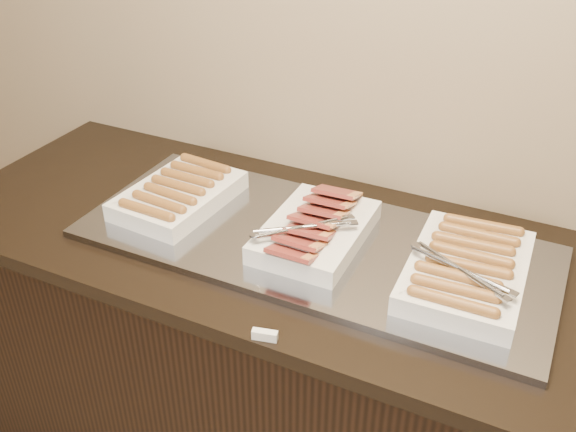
{
  "coord_description": "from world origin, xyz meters",
  "views": [
    {
      "loc": [
        0.55,
        0.89,
        1.83
      ],
      "look_at": [
        -0.05,
        2.13,
        0.97
      ],
      "focal_mm": 40.0,
      "sensor_mm": 36.0,
      "label": 1
    }
  ],
  "objects_px": {
    "dish_left": "(179,194)",
    "warming_tray": "(313,242)",
    "dish_right": "(466,269)",
    "counter": "(304,369)",
    "dish_center": "(315,230)"
  },
  "relations": [
    {
      "from": "warming_tray",
      "to": "dish_center",
      "type": "xyz_separation_m",
      "value": [
        0.01,
        -0.0,
        0.04
      ]
    },
    {
      "from": "dish_left",
      "to": "dish_right",
      "type": "relative_size",
      "value": 0.92
    },
    {
      "from": "dish_left",
      "to": "dish_right",
      "type": "xyz_separation_m",
      "value": [
        0.79,
        -0.0,
        0.0
      ]
    },
    {
      "from": "warming_tray",
      "to": "dish_left",
      "type": "xyz_separation_m",
      "value": [
        -0.4,
        0.0,
        0.04
      ]
    },
    {
      "from": "counter",
      "to": "warming_tray",
      "type": "bearing_deg",
      "value": 0.0
    },
    {
      "from": "warming_tray",
      "to": "dish_right",
      "type": "xyz_separation_m",
      "value": [
        0.39,
        -0.0,
        0.04
      ]
    },
    {
      "from": "warming_tray",
      "to": "dish_center",
      "type": "relative_size",
      "value": 3.26
    },
    {
      "from": "dish_left",
      "to": "dish_center",
      "type": "distance_m",
      "value": 0.41
    },
    {
      "from": "dish_right",
      "to": "dish_center",
      "type": "bearing_deg",
      "value": 178.4
    },
    {
      "from": "counter",
      "to": "dish_right",
      "type": "bearing_deg",
      "value": -0.5
    },
    {
      "from": "dish_right",
      "to": "counter",
      "type": "bearing_deg",
      "value": 177.78
    },
    {
      "from": "counter",
      "to": "dish_right",
      "type": "relative_size",
      "value": 5.24
    },
    {
      "from": "counter",
      "to": "dish_center",
      "type": "distance_m",
      "value": 0.5
    },
    {
      "from": "warming_tray",
      "to": "dish_left",
      "type": "relative_size",
      "value": 3.32
    },
    {
      "from": "dish_left",
      "to": "warming_tray",
      "type": "bearing_deg",
      "value": 3.95
    }
  ]
}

